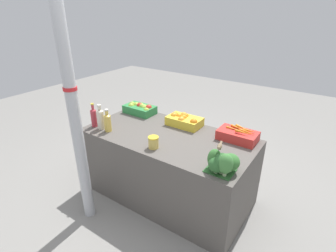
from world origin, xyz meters
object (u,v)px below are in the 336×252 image
Objects in this scene: apple_crate at (140,109)px; support_pole at (72,102)px; juice_bottle_ruby at (94,117)px; sparrow_bird at (220,147)px; orange_crate at (184,120)px; juice_bottle_cloudy at (100,119)px; pickle_jar at (153,142)px; juice_bottle_golden at (108,122)px; carrot_crate at (238,135)px; broccoli_pile at (222,163)px.

support_pole is at bearing -82.58° from apple_crate.
sparrow_bird is (1.46, -0.03, 0.11)m from juice_bottle_ruby.
support_pole reaches higher than orange_crate.
juice_bottle_cloudy reaches higher than pickle_jar.
juice_bottle_golden is (-0.08, 0.43, -0.36)m from support_pole.
apple_crate is at bearing -179.95° from carrot_crate.
juice_bottle_golden reaches higher than apple_crate.
orange_crate is at bearing -0.07° from apple_crate.
carrot_crate is at bearing 42.31° from support_pole.
juice_bottle_golden is at bearing -154.27° from carrot_crate.
pickle_jar is at bearing -104.95° from sparrow_bird.
support_pole is 6.46× the size of carrot_crate.
orange_crate is at bearing 64.10° from support_pole.
support_pole is 0.78m from pickle_jar.
broccoli_pile is (0.10, -0.60, 0.04)m from carrot_crate.
broccoli_pile is 0.92× the size of juice_bottle_cloudy.
orange_crate is 0.59m from pickle_jar.
carrot_crate reaches higher than pickle_jar.
broccoli_pile is at bearing -1.34° from juice_bottle_cloudy.
orange_crate is at bearing 40.22° from juice_bottle_cloudy.
pickle_jar is at bearing -41.98° from apple_crate.
juice_bottle_cloudy is (0.10, 0.00, 0.01)m from juice_bottle_ruby.
juice_bottle_golden is (-1.29, 0.03, 0.01)m from broccoli_pile.
juice_bottle_ruby reaches higher than carrot_crate.
sparrow_bird is at bearing -1.40° from juice_bottle_cloudy.
support_pole is at bearing -161.62° from broccoli_pile.
juice_bottle_cloudy is (-0.67, -0.57, 0.06)m from orange_crate.
carrot_crate is at bearing 25.73° from juice_bottle_golden.
apple_crate is 1.50× the size of broccoli_pile.
juice_bottle_golden is 2.16× the size of pickle_jar.
sparrow_bird is at bearing -41.53° from orange_crate.
juice_bottle_cloudy is at bearing 178.66° from broccoli_pile.
support_pole reaches higher than apple_crate.
juice_bottle_cloudy is 2.41× the size of pickle_jar.
sparrow_bird is at bearing -179.04° from broccoli_pile.
orange_crate is 2.76× the size of sparrow_bird.
juice_bottle_golden is at bearing -104.89° from sparrow_bird.
carrot_crate is 0.63m from sparrow_bird.
broccoli_pile is at bearing -1.24° from juice_bottle_ruby.
carrot_crate is 1.38× the size of juice_bottle_cloudy.
juice_bottle_ruby is (-0.29, 0.43, -0.35)m from support_pole.
juice_bottle_ruby is 1.96× the size of sparrow_bird.
sparrow_bird reaches higher than pickle_jar.
sparrow_bird reaches higher than carrot_crate.
orange_crate is 0.81m from juice_bottle_golden.
carrot_crate is 1.50× the size of broccoli_pile.
support_pole is 1.54m from carrot_crate.
support_pole is 8.88× the size of juice_bottle_cloudy.
apple_crate is 0.88m from pickle_jar.
sparrow_bird is (1.17, 0.40, -0.24)m from support_pole.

